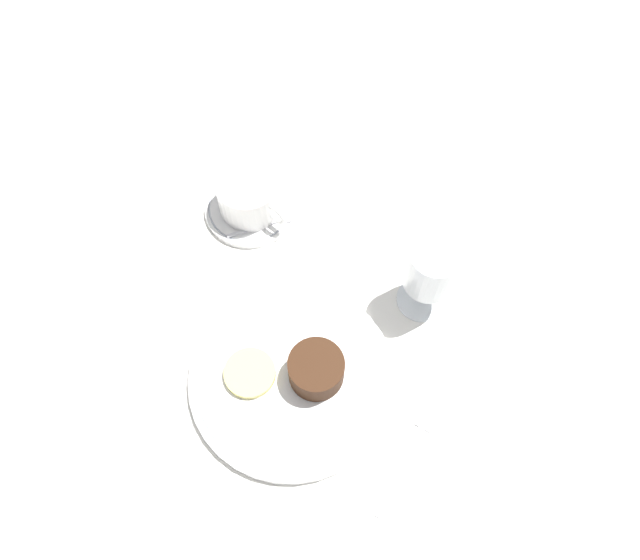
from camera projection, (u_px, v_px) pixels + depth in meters
name	position (u px, v px, depth m)	size (l,w,h in m)	color
ground_plane	(300.00, 345.00, 0.85)	(3.00, 3.00, 0.00)	white
dinner_plate	(292.00, 377.00, 0.82)	(0.27, 0.27, 0.01)	white
saucer	(250.00, 208.00, 0.94)	(0.14, 0.14, 0.01)	white
coffee_cup	(249.00, 194.00, 0.90)	(0.12, 0.09, 0.06)	white
spoon	(269.00, 223.00, 0.92)	(0.06, 0.10, 0.00)	silver
wine_glass	(431.00, 271.00, 0.80)	(0.07, 0.07, 0.14)	silver
fork	(416.00, 439.00, 0.79)	(0.05, 0.17, 0.01)	silver
dessert_cake	(316.00, 370.00, 0.79)	(0.07, 0.07, 0.05)	#381E0F
pineapple_slice	(250.00, 373.00, 0.81)	(0.07, 0.07, 0.01)	#EFE075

